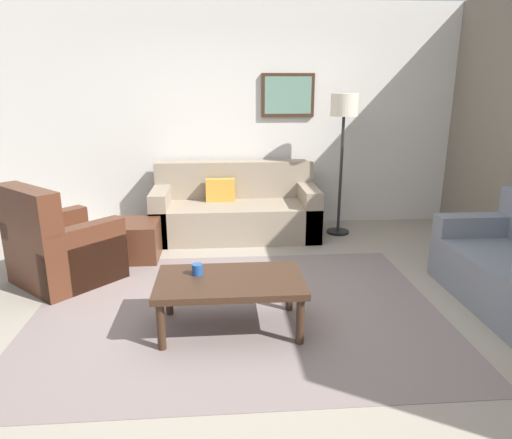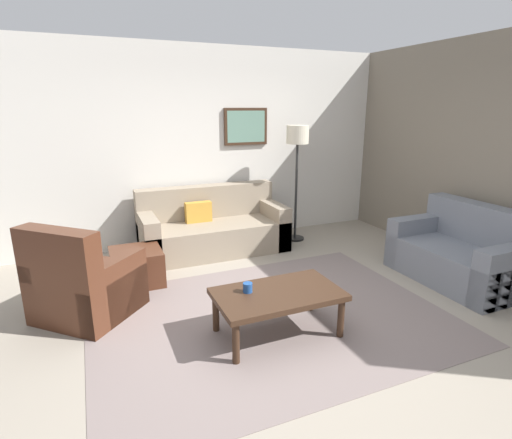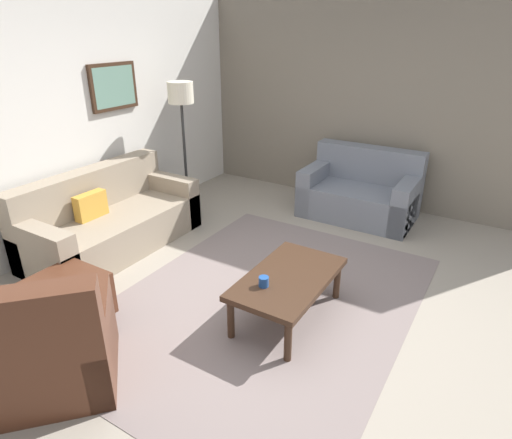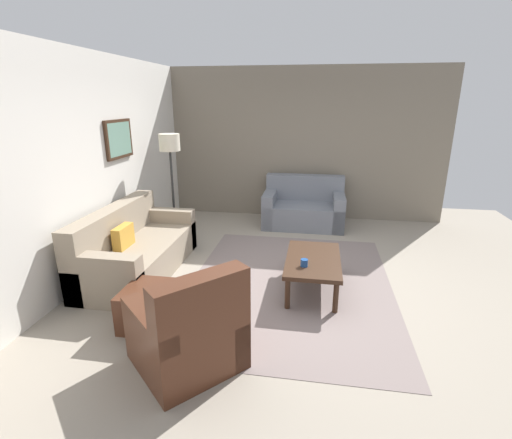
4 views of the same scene
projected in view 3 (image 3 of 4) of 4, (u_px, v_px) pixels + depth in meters
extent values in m
plane|color=gray|center=(264.00, 303.00, 4.00)|extent=(8.00, 8.00, 0.00)
cube|color=silver|center=(57.00, 121.00, 4.66)|extent=(6.00, 0.12, 2.80)
cube|color=slate|center=(379.00, 103.00, 5.76)|extent=(0.12, 5.20, 2.80)
cube|color=slate|center=(264.00, 302.00, 4.00)|extent=(3.32, 2.49, 0.01)
cube|color=gray|center=(115.00, 231.00, 4.91)|extent=(1.99, 0.90, 0.42)
cube|color=gray|center=(92.00, 206.00, 4.97)|extent=(1.99, 0.24, 0.88)
cube|color=gray|center=(42.00, 256.00, 4.18)|extent=(0.20, 0.90, 0.62)
cube|color=gray|center=(168.00, 198.00, 5.57)|extent=(0.20, 0.90, 0.62)
cube|color=gold|center=(91.00, 206.00, 4.68)|extent=(0.36, 0.12, 0.28)
cube|color=slate|center=(358.00, 202.00, 5.72)|extent=(0.88, 1.43, 0.42)
cube|color=slate|center=(368.00, 178.00, 5.88)|extent=(0.24, 1.43, 0.88)
cube|color=slate|center=(316.00, 186.00, 5.97)|extent=(0.88, 0.20, 0.62)
cube|color=slate|center=(407.00, 204.00, 5.39)|extent=(0.88, 0.20, 0.62)
cube|color=#4C2819|center=(55.00, 355.00, 3.05)|extent=(1.13, 1.13, 0.44)
cube|color=#4C2819|center=(40.00, 356.00, 2.68)|extent=(0.72, 0.69, 0.95)
cube|color=#4C2819|center=(101.00, 338.00, 3.09)|extent=(0.67, 0.69, 0.60)
cube|color=#4C2819|center=(2.00, 355.00, 2.94)|extent=(0.67, 0.69, 0.60)
cube|color=#4C2819|center=(68.00, 299.00, 3.71)|extent=(0.56, 0.56, 0.40)
cylinder|color=#382316|center=(288.00, 341.00, 3.24)|extent=(0.06, 0.06, 0.36)
cylinder|color=#382316|center=(337.00, 281.00, 4.01)|extent=(0.06, 0.06, 0.36)
cylinder|color=#382316|center=(231.00, 319.00, 3.49)|extent=(0.06, 0.06, 0.36)
cylinder|color=#382316|center=(287.00, 266.00, 4.25)|extent=(0.06, 0.06, 0.36)
cube|color=#382316|center=(288.00, 278.00, 3.66)|extent=(1.10, 0.64, 0.05)
cylinder|color=#1E478C|center=(264.00, 282.00, 3.49)|extent=(0.08, 0.08, 0.08)
cylinder|color=black|center=(189.00, 209.00, 6.00)|extent=(0.28, 0.28, 0.03)
cylinder|color=#262626|center=(185.00, 159.00, 5.71)|extent=(0.04, 0.04, 1.45)
cylinder|color=beige|center=(181.00, 92.00, 5.36)|extent=(0.32, 0.32, 0.26)
cube|color=#382316|center=(114.00, 87.00, 5.10)|extent=(0.67, 0.04, 0.53)
cube|color=slate|center=(115.00, 87.00, 5.09)|extent=(0.59, 0.01, 0.45)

